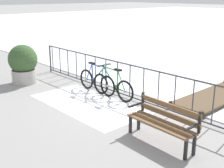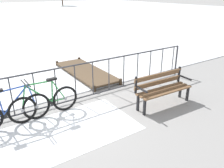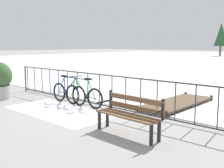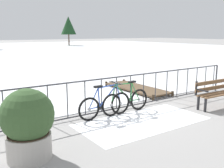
% 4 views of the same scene
% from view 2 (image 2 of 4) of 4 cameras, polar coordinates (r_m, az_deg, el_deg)
% --- Properties ---
extents(ground_plane, '(160.00, 160.00, 0.00)m').
position_cam_2_polar(ground_plane, '(6.27, -13.31, -5.48)').
color(ground_plane, gray).
extents(snow_patch, '(3.56, 1.77, 0.01)m').
position_cam_2_polar(snow_patch, '(5.14, -13.82, -12.20)').
color(snow_patch, white).
rests_on(snow_patch, ground).
extents(railing_fence, '(9.06, 0.06, 1.07)m').
position_cam_2_polar(railing_fence, '(6.03, -13.78, -0.77)').
color(railing_fence, '#38383D').
rests_on(railing_fence, ground).
extents(bicycle_near_railing, '(1.71, 0.52, 0.97)m').
position_cam_2_polar(bicycle_near_railing, '(5.72, -16.40, -4.48)').
color(bicycle_near_railing, black).
rests_on(bicycle_near_railing, ground).
extents(bicycle_second, '(1.71, 0.52, 0.97)m').
position_cam_2_polar(bicycle_second, '(5.58, -23.58, -6.25)').
color(bicycle_second, black).
rests_on(bicycle_second, ground).
extents(park_bench, '(1.62, 0.54, 0.89)m').
position_cam_2_polar(park_bench, '(6.16, 12.40, -0.63)').
color(park_bench, brown).
rests_on(park_bench, ground).
extents(wooden_dock, '(1.10, 3.14, 0.20)m').
position_cam_2_polar(wooden_dock, '(8.40, -6.67, 3.19)').
color(wooden_dock, brown).
rests_on(wooden_dock, ground).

